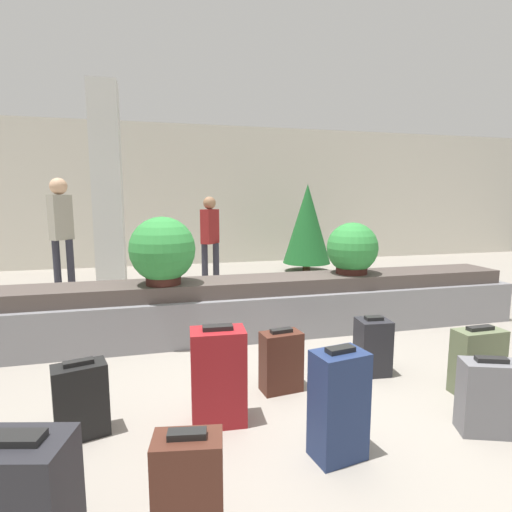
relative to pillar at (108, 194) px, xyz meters
name	(u,v)px	position (x,y,z in m)	size (l,w,h in m)	color
ground_plane	(296,386)	(1.75, -3.45, -1.60)	(18.00, 18.00, 0.00)	gray
back_wall	(202,196)	(1.75, 3.05, 0.00)	(18.00, 0.06, 3.20)	beige
carousel	(256,307)	(1.75, -2.10, -1.30)	(6.37, 0.71, 0.64)	gray
pillar	(108,194)	(0.00, 0.00, 0.00)	(0.41, 0.41, 3.20)	silver
suitcase_0	(81,400)	(0.17, -3.77, -1.36)	(0.36, 0.27, 0.51)	black
suitcase_1	(488,397)	(2.73, -4.38, -1.35)	(0.39, 0.29, 0.52)	slate
suitcase_2	(21,507)	(0.11, -4.74, -1.31)	(0.45, 0.36, 0.61)	#232328
suitcase_3	(373,346)	(2.48, -3.39, -1.35)	(0.29, 0.26, 0.52)	#232328
suitcase_4	(478,361)	(3.09, -3.91, -1.34)	(0.39, 0.19, 0.54)	#5B6647
suitcase_5	(218,376)	(1.05, -3.83, -1.27)	(0.38, 0.25, 0.69)	maroon
suitcase_6	(281,361)	(1.61, -3.49, -1.36)	(0.34, 0.22, 0.51)	#472319
suitcase_7	(189,492)	(0.78, -4.78, -1.34)	(0.32, 0.23, 0.55)	#472319
suitcase_8	(339,405)	(1.68, -4.37, -1.27)	(0.33, 0.26, 0.68)	navy
potted_plant_0	(163,251)	(0.74, -2.19, -0.61)	(0.68, 0.68, 0.70)	#381914
potted_plant_1	(352,249)	(2.92, -2.11, -0.67)	(0.60, 0.60, 0.61)	#381914
traveler_0	(210,234)	(1.59, 0.56, -0.68)	(0.35, 0.36, 1.56)	#282833
traveler_1	(61,224)	(-0.76, 0.42, -0.48)	(0.35, 0.35, 1.84)	#282833
decorated_tree	(307,224)	(3.75, 1.47, -0.60)	(0.99, 0.99, 1.83)	#4C331E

